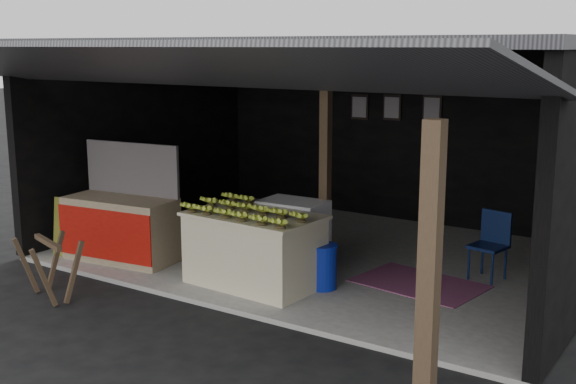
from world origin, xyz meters
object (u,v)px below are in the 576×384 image
Objects in this scene: white_crate at (293,235)px; water_barrel at (322,268)px; banana_table at (254,249)px; plastic_chair at (492,239)px; neighbor_stall at (121,226)px; sawhorse at (49,262)px.

water_barrel is at bearing -32.96° from white_crate.
water_barrel is (0.76, 0.34, -0.19)m from banana_table.
banana_table is at bearing -96.46° from white_crate.
water_barrel is 2.18m from plastic_chair.
white_crate reaches higher than banana_table.
white_crate is 1.08× the size of plastic_chair.
neighbor_stall is (-2.20, -0.91, 0.02)m from white_crate.
water_barrel is at bearing -124.87° from plastic_chair.
sawhorse is at bearing -135.06° from banana_table.
white_crate reaches higher than sawhorse.
sawhorse is at bearing -83.71° from neighbor_stall.
banana_table is 0.85m from water_barrel.
white_crate is 1.14× the size of sawhorse.
neighbor_stall reaches higher than plastic_chair.
white_crate is 3.01m from sawhorse.
banana_table is 2.96m from plastic_chair.
neighbor_stall is 1.98× the size of sawhorse.
white_crate is at bearing 148.60° from water_barrel.
banana_table is at bearing -155.98° from water_barrel.
plastic_chair is (4.12, 3.45, 0.11)m from sawhorse.
banana_table reaches higher than water_barrel.
neighbor_stall is 3.12× the size of water_barrel.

